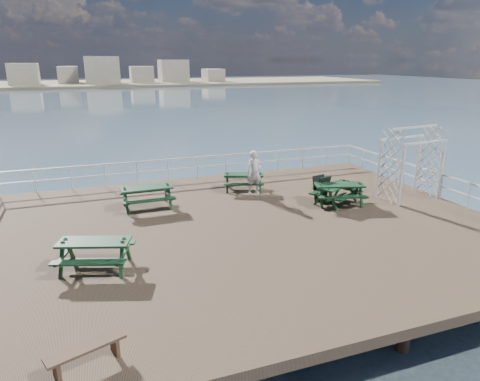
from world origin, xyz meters
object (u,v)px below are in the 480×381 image
trellis_arbor (410,167)px  person (254,173)px  picnic_table_e (339,189)px  picnic_table_a (147,193)px  picnic_table_c (336,190)px  picnic_table_b (244,178)px  flat_bench_near (86,351)px  picnic_table_d (94,248)px

trellis_arbor → person: bearing=148.9°
picnic_table_e → trellis_arbor: bearing=10.8°
picnic_table_a → picnic_table_e: 7.77m
picnic_table_a → picnic_table_c: 7.68m
picnic_table_b → trellis_arbor: size_ratio=0.70×
picnic_table_b → picnic_table_e: size_ratio=0.92×
flat_bench_near → person: (7.17, 9.18, 0.64)m
picnic_table_c → picnic_table_d: 9.90m
picnic_table_a → person: bearing=2.5°
picnic_table_b → person: (0.23, -0.72, 0.42)m
picnic_table_a → picnic_table_b: picnic_table_a is taller
person → picnic_table_d: bearing=-143.3°
picnic_table_b → picnic_table_d: picnic_table_d is taller
picnic_table_e → trellis_arbor: 3.29m
picnic_table_a → flat_bench_near: (-2.48, -8.94, -0.30)m
picnic_table_a → picnic_table_d: 5.22m
trellis_arbor → picnic_table_b: bearing=144.5°
picnic_table_c → picnic_table_d: picnic_table_d is taller
picnic_table_b → picnic_table_e: 4.34m
picnic_table_e → trellis_arbor: size_ratio=0.76×
picnic_table_b → flat_bench_near: bearing=-104.8°
person → flat_bench_near: bearing=-127.4°
picnic_table_d → trellis_arbor: (12.78, 2.21, 0.75)m
flat_bench_near → picnic_table_c: bearing=14.8°
flat_bench_near → person: size_ratio=0.80×
picnic_table_a → flat_bench_near: 9.28m
picnic_table_d → picnic_table_e: 9.94m
picnic_table_b → picnic_table_c: picnic_table_c is taller
picnic_table_e → person: 3.70m
picnic_table_a → person: 4.71m
flat_bench_near → picnic_table_d: bearing=65.5°
picnic_table_e → person: bearing=155.9°
picnic_table_b → flat_bench_near: picnic_table_b is taller
picnic_table_a → picnic_table_b: 4.57m
flat_bench_near → trellis_arbor: trellis_arbor is taller
picnic_table_d → picnic_table_e: picnic_table_d is taller
trellis_arbor → flat_bench_near: bearing=-159.9°
picnic_table_a → trellis_arbor: bearing=-13.9°
picnic_table_c → trellis_arbor: 3.38m
trellis_arbor → picnic_table_a: bearing=160.6°
picnic_table_a → picnic_table_c: (7.38, -2.10, -0.06)m
picnic_table_a → flat_bench_near: picnic_table_a is taller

